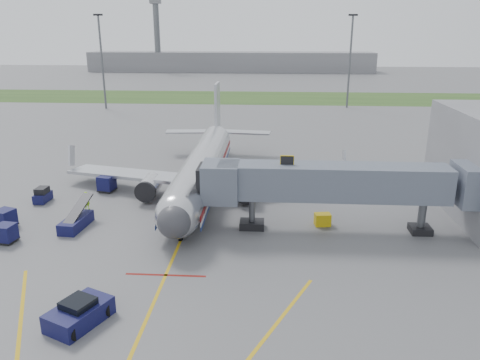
# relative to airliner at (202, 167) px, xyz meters

# --- Properties ---
(ground) EXTENTS (400.00, 400.00, 0.00)m
(ground) POSITION_rel_airliner_xyz_m (-0.00, -15.25, -2.65)
(ground) COLOR #565659
(ground) RESTS_ON ground
(grass_strip) EXTENTS (300.00, 25.00, 0.01)m
(grass_strip) POSITION_rel_airliner_xyz_m (-0.00, 74.75, -2.64)
(grass_strip) COLOR #2D4C1E
(grass_strip) RESTS_ON ground
(apron_markings) EXTENTS (21.52, 50.00, 0.01)m
(apron_markings) POSITION_rel_airliner_xyz_m (-0.00, -22.65, -2.64)
(apron_markings) COLOR gold
(apron_markings) RESTS_ON ground
(airliner) EXTENTS (32.10, 35.67, 10.25)m
(airliner) POSITION_rel_airliner_xyz_m (0.00, 0.00, 0.00)
(airliner) COLOR silver
(airliner) RESTS_ON ground
(jet_bridge) EXTENTS (25.30, 4.00, 6.90)m
(jet_bridge) POSITION_rel_airliner_xyz_m (12.86, -10.25, 1.82)
(jet_bridge) COLOR slate
(jet_bridge) RESTS_ON ground
(light_mast_left) EXTENTS (2.00, 0.44, 20.40)m
(light_mast_left) POSITION_rel_airliner_xyz_m (-30.00, 54.75, 8.13)
(light_mast_left) COLOR #595B60
(light_mast_left) RESTS_ON ground
(light_mast_right) EXTENTS (2.00, 0.44, 20.40)m
(light_mast_right) POSITION_rel_airliner_xyz_m (25.00, 59.75, 8.13)
(light_mast_right) COLOR #595B60
(light_mast_right) RESTS_ON ground
(distant_terminal) EXTENTS (120.00, 14.00, 8.00)m
(distant_terminal) POSITION_rel_airliner_xyz_m (-10.00, 154.75, 1.35)
(distant_terminal) COLOR slate
(distant_terminal) RESTS_ON ground
(control_tower) EXTENTS (4.00, 4.00, 30.00)m
(control_tower) POSITION_rel_airliner_xyz_m (-40.00, 149.75, 14.68)
(control_tower) COLOR #595B60
(control_tower) RESTS_ON ground
(pushback_tug) EXTENTS (3.74, 4.47, 1.60)m
(pushback_tug) POSITION_rel_airliner_xyz_m (-4.00, -25.37, -1.98)
(pushback_tug) COLOR #0D0F3C
(pushback_tug) RESTS_ON ground
(baggage_tug) EXTENTS (1.21, 2.26, 1.57)m
(baggage_tug) POSITION_rel_airliner_xyz_m (-16.19, -4.87, -1.95)
(baggage_tug) COLOR #0D0F3C
(baggage_tug) RESTS_ON ground
(baggage_cart_a) EXTENTS (1.68, 1.68, 1.60)m
(baggage_cart_a) POSITION_rel_airliner_xyz_m (-14.68, -14.60, -1.83)
(baggage_cart_a) COLOR #0D0F3C
(baggage_cart_a) RESTS_ON ground
(baggage_cart_b) EXTENTS (1.98, 1.98, 1.69)m
(baggage_cart_b) POSITION_rel_airliner_xyz_m (-16.49, -11.51, -1.79)
(baggage_cart_b) COLOR #0D0F3C
(baggage_cart_b) RESTS_ON ground
(baggage_cart_c) EXTENTS (1.97, 1.97, 1.79)m
(baggage_cart_c) POSITION_rel_airliner_xyz_m (-10.57, -1.20, -1.73)
(baggage_cart_c) COLOR #0D0F3C
(baggage_cart_c) RESTS_ON ground
(belt_loader) EXTENTS (1.93, 4.98, 2.39)m
(belt_loader) POSITION_rel_airliner_xyz_m (-10.00, -11.20, -2.05)
(belt_loader) COLOR #0D0F3C
(belt_loader) RESTS_ON ground
(ground_power_cart) EXTENTS (1.55, 1.15, 1.14)m
(ground_power_cart) POSITION_rel_airliner_xyz_m (12.47, -9.19, -2.08)
(ground_power_cart) COLOR gold
(ground_power_cart) RESTS_ON ground
(ramp_worker) EXTENTS (0.71, 0.81, 1.88)m
(ramp_worker) POSITION_rel_airliner_xyz_m (-10.68, -6.75, -1.71)
(ramp_worker) COLOR #97E51B
(ramp_worker) RESTS_ON ground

